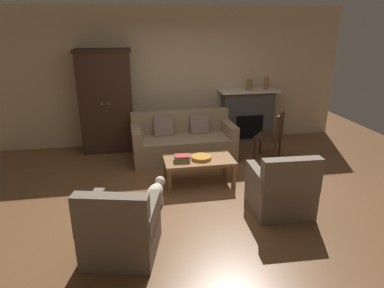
# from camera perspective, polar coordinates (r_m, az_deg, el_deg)

# --- Properties ---
(ground_plane) EXTENTS (9.60, 9.60, 0.00)m
(ground_plane) POSITION_cam_1_polar(r_m,az_deg,el_deg) (5.27, 0.99, -8.20)
(ground_plane) COLOR brown
(back_wall) EXTENTS (7.20, 0.10, 2.80)m
(back_wall) POSITION_cam_1_polar(r_m,az_deg,el_deg) (7.26, -2.95, 11.17)
(back_wall) COLOR beige
(back_wall) RESTS_ON ground
(fireplace) EXTENTS (1.26, 0.48, 1.12)m
(fireplace) POSITION_cam_1_polar(r_m,az_deg,el_deg) (7.54, 9.21, 4.81)
(fireplace) COLOR #4C4947
(fireplace) RESTS_ON ground
(armoire) EXTENTS (1.06, 0.57, 2.00)m
(armoire) POSITION_cam_1_polar(r_m,az_deg,el_deg) (6.96, -14.11, 6.94)
(armoire) COLOR #382319
(armoire) RESTS_ON ground
(couch) EXTENTS (1.95, 0.91, 0.86)m
(couch) POSITION_cam_1_polar(r_m,az_deg,el_deg) (6.51, -1.49, 0.36)
(couch) COLOR #937A5B
(couch) RESTS_ON ground
(coffee_table) EXTENTS (1.10, 0.60, 0.42)m
(coffee_table) POSITION_cam_1_polar(r_m,az_deg,el_deg) (5.45, 1.14, -3.01)
(coffee_table) COLOR olive
(coffee_table) RESTS_ON ground
(fruit_bowl) EXTENTS (0.32, 0.32, 0.05)m
(fruit_bowl) POSITION_cam_1_polar(r_m,az_deg,el_deg) (5.41, 1.57, -2.27)
(fruit_bowl) COLOR orange
(fruit_bowl) RESTS_ON coffee_table
(book_stack) EXTENTS (0.27, 0.20, 0.10)m
(book_stack) POSITION_cam_1_polar(r_m,az_deg,el_deg) (5.31, -1.67, -2.41)
(book_stack) COLOR gold
(book_stack) RESTS_ON coffee_table
(mantel_vase_bronze) EXTENTS (0.12, 0.12, 0.21)m
(mantel_vase_bronze) POSITION_cam_1_polar(r_m,az_deg,el_deg) (7.39, 9.53, 9.72)
(mantel_vase_bronze) COLOR olive
(mantel_vase_bronze) RESTS_ON fireplace
(mantel_vase_terracotta) EXTENTS (0.10, 0.10, 0.26)m
(mantel_vase_terracotta) POSITION_cam_1_polar(r_m,az_deg,el_deg) (7.52, 12.31, 9.89)
(mantel_vase_terracotta) COLOR #A86042
(mantel_vase_terracotta) RESTS_ON fireplace
(armchair_near_left) EXTENTS (0.93, 0.93, 0.88)m
(armchair_near_left) POSITION_cam_1_polar(r_m,az_deg,el_deg) (3.93, -11.87, -13.92)
(armchair_near_left) COLOR #756656
(armchair_near_left) RESTS_ON ground
(armchair_near_right) EXTENTS (0.81, 0.80, 0.88)m
(armchair_near_right) POSITION_cam_1_polar(r_m,az_deg,el_deg) (4.82, 14.68, -7.50)
(armchair_near_right) COLOR #756656
(armchair_near_right) RESTS_ON ground
(side_chair_wooden) EXTENTS (0.62, 0.62, 0.90)m
(side_chair_wooden) POSITION_cam_1_polar(r_m,az_deg,el_deg) (6.54, 13.38, 1.72)
(side_chair_wooden) COLOR #382319
(side_chair_wooden) RESTS_ON ground
(dog) EXTENTS (0.34, 0.53, 0.39)m
(dog) POSITION_cam_1_polar(r_m,az_deg,el_deg) (4.80, -6.12, -7.95)
(dog) COLOR beige
(dog) RESTS_ON ground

